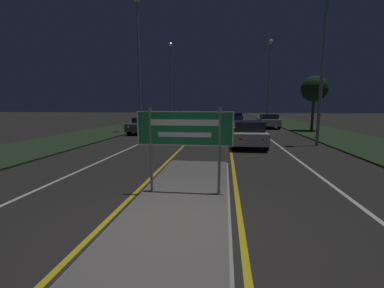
{
  "coord_description": "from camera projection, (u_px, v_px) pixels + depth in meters",
  "views": [
    {
      "loc": [
        1.0,
        -4.51,
        2.35
      ],
      "look_at": [
        0.0,
        3.38,
        1.15
      ],
      "focal_mm": 24.0,
      "sensor_mm": 36.0,
      "label": 1
    }
  ],
  "objects": [
    {
      "name": "edge_line_white_left",
      "position": [
        155.0,
        125.0,
        30.32
      ],
      "size": [
        0.1,
        70.0,
        0.01
      ],
      "color": "silver",
      "rests_on": "ground_plane"
    },
    {
      "name": "verge_left",
      "position": [
        119.0,
        129.0,
        25.7
      ],
      "size": [
        5.0,
        100.0,
        0.08
      ],
      "color": "#23381E",
      "rests_on": "ground_plane"
    },
    {
      "name": "lane_line_white_left",
      "position": [
        180.0,
        126.0,
        29.94
      ],
      "size": [
        0.12,
        70.0,
        0.01
      ],
      "color": "silver",
      "rests_on": "ground_plane"
    },
    {
      "name": "centre_line_yellow_right",
      "position": [
        228.0,
        126.0,
        29.25
      ],
      "size": [
        0.12,
        70.0,
        0.01
      ],
      "color": "gold",
      "rests_on": "ground_plane"
    },
    {
      "name": "highway_sign",
      "position": [
        184.0,
        132.0,
        6.48
      ],
      "size": [
        2.46,
        0.07,
        2.21
      ],
      "color": "gray",
      "rests_on": "median_island"
    },
    {
      "name": "median_island",
      "position": [
        185.0,
        194.0,
        6.73
      ],
      "size": [
        2.34,
        7.74,
        0.1
      ],
      "color": "#999993",
      "rests_on": "ground_plane"
    },
    {
      "name": "roadside_palm_right",
      "position": [
        314.0,
        89.0,
        22.76
      ],
      "size": [
        2.28,
        2.28,
        4.88
      ],
      "color": "#4C3823",
      "rests_on": "verge_right"
    },
    {
      "name": "verge_right",
      "position": [
        318.0,
        131.0,
        23.32
      ],
      "size": [
        5.0,
        100.0,
        0.08
      ],
      "color": "#23381E",
      "rests_on": "ground_plane"
    },
    {
      "name": "car_receding_1",
      "position": [
        268.0,
        121.0,
        26.97
      ],
      "size": [
        1.89,
        4.79,
        1.45
      ],
      "color": "#B7B7BC",
      "rests_on": "ground_plane"
    },
    {
      "name": "car_receding_2",
      "position": [
        236.0,
        117.0,
        36.65
      ],
      "size": [
        1.9,
        4.68,
        1.3
      ],
      "color": "navy",
      "rests_on": "ground_plane"
    },
    {
      "name": "streetlight_right_near",
      "position": [
        324.0,
        41.0,
        14.18
      ],
      "size": [
        0.56,
        0.56,
        8.82
      ],
      "color": "gray",
      "rests_on": "ground_plane"
    },
    {
      "name": "lane_line_white_right",
      "position": [
        253.0,
        126.0,
        28.89
      ],
      "size": [
        0.12,
        70.0,
        0.01
      ],
      "color": "silver",
      "rests_on": "ground_plane"
    },
    {
      "name": "centre_line_yellow_left",
      "position": [
        204.0,
        126.0,
        29.59
      ],
      "size": [
        0.12,
        70.0,
        0.01
      ],
      "color": "gold",
      "rests_on": "ground_plane"
    },
    {
      "name": "car_receding_0",
      "position": [
        248.0,
        133.0,
        14.93
      ],
      "size": [
        1.93,
        4.76,
        1.46
      ],
      "color": "silver",
      "rests_on": "ground_plane"
    },
    {
      "name": "ground_plane",
      "position": [
        170.0,
        230.0,
        4.9
      ],
      "size": [
        160.0,
        160.0,
        0.0
      ],
      "primitive_type": "plane",
      "color": "#282623"
    },
    {
      "name": "edge_line_white_right",
      "position": [
        281.0,
        127.0,
        28.52
      ],
      "size": [
        0.1,
        70.0,
        0.01
      ],
      "color": "silver",
      "rests_on": "ground_plane"
    },
    {
      "name": "car_approaching_1",
      "position": [
        169.0,
        119.0,
        31.43
      ],
      "size": [
        1.87,
        4.12,
        1.47
      ],
      "color": "silver",
      "rests_on": "ground_plane"
    },
    {
      "name": "streetlight_left_near",
      "position": [
        138.0,
        43.0,
        21.29
      ],
      "size": [
        0.6,
        0.6,
        11.24
      ],
      "color": "gray",
      "rests_on": "ground_plane"
    },
    {
      "name": "streetlight_right_far",
      "position": [
        270.0,
        69.0,
        31.91
      ],
      "size": [
        0.56,
        0.56,
        10.38
      ],
      "color": "gray",
      "rests_on": "ground_plane"
    },
    {
      "name": "car_approaching_0",
      "position": [
        145.0,
        125.0,
        21.94
      ],
      "size": [
        1.88,
        4.73,
        1.33
      ],
      "color": "#4C514C",
      "rests_on": "ground_plane"
    },
    {
      "name": "streetlight_left_far",
      "position": [
        171.0,
        72.0,
        35.65
      ],
      "size": [
        0.56,
        0.56,
        10.88
      ],
      "color": "gray",
      "rests_on": "ground_plane"
    },
    {
      "name": "car_approaching_2",
      "position": [
        201.0,
        116.0,
        41.38
      ],
      "size": [
        1.95,
        4.32,
        1.37
      ],
      "color": "black",
      "rests_on": "ground_plane"
    }
  ]
}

